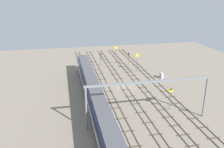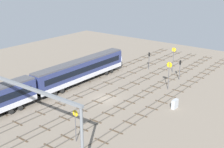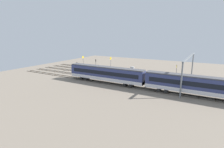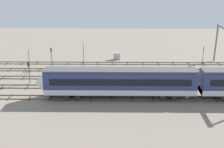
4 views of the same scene
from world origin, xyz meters
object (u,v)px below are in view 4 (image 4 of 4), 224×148
at_px(speed_sign_mid_trackside, 29,55).
at_px(relay_cabinet, 117,56).
at_px(train, 194,83).
at_px(speed_sign_near_foreground, 83,49).
at_px(signal_light_trackside_approach, 51,55).
at_px(signal_light_trackside_departure, 29,69).
at_px(speed_sign_far_trackside, 203,54).

bearing_deg(speed_sign_mid_trackside, relay_cabinet, -151.91).
distance_m(train, speed_sign_near_foreground, 25.18).
xyz_separation_m(signal_light_trackside_approach, signal_light_trackside_departure, (2.25, 8.96, -0.10)).
relative_size(speed_sign_mid_trackside, signal_light_trackside_approach, 1.36).
height_order(speed_sign_near_foreground, signal_light_trackside_departure, speed_sign_near_foreground).
bearing_deg(speed_sign_mid_trackside, train, 158.32).
height_order(speed_sign_mid_trackside, speed_sign_far_trackside, speed_sign_mid_trackside).
bearing_deg(train, speed_sign_far_trackside, -110.31).
distance_m(speed_sign_far_trackside, signal_light_trackside_approach, 31.62).
bearing_deg(signal_light_trackside_approach, relay_cabinet, -156.98).
bearing_deg(relay_cabinet, speed_sign_far_trackside, 162.03).
height_order(signal_light_trackside_approach, relay_cabinet, signal_light_trackside_approach).
bearing_deg(speed_sign_near_foreground, speed_sign_far_trackside, 178.18).
relative_size(speed_sign_mid_trackside, signal_light_trackside_departure, 1.42).
relative_size(speed_sign_far_trackside, signal_light_trackside_departure, 1.14).
bearing_deg(relay_cabinet, speed_sign_near_foreground, 35.27).
distance_m(train, signal_light_trackside_departure, 28.91).
distance_m(speed_sign_near_foreground, speed_sign_far_trackside, 25.02).
relative_size(signal_light_trackside_departure, relay_cabinet, 2.63).
xyz_separation_m(speed_sign_mid_trackside, speed_sign_far_trackside, (-35.32, -3.48, -0.72)).
height_order(speed_sign_far_trackside, signal_light_trackside_approach, speed_sign_far_trackside).
bearing_deg(speed_sign_mid_trackside, speed_sign_far_trackside, -174.37).
relative_size(signal_light_trackside_approach, signal_light_trackside_departure, 1.04).
distance_m(signal_light_trackside_approach, signal_light_trackside_departure, 9.24).
relative_size(speed_sign_far_trackside, relay_cabinet, 3.00).
bearing_deg(speed_sign_near_foreground, signal_light_trackside_departure, 47.76).
height_order(speed_sign_mid_trackside, signal_light_trackside_approach, speed_sign_mid_trackside).
height_order(train, speed_sign_near_foreground, speed_sign_near_foreground).
bearing_deg(speed_sign_far_trackside, signal_light_trackside_approach, 0.03).
xyz_separation_m(speed_sign_near_foreground, signal_light_trackside_approach, (6.61, 0.81, -0.93)).
distance_m(speed_sign_mid_trackside, speed_sign_far_trackside, 35.50).
height_order(speed_sign_near_foreground, speed_sign_far_trackside, speed_sign_near_foreground).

